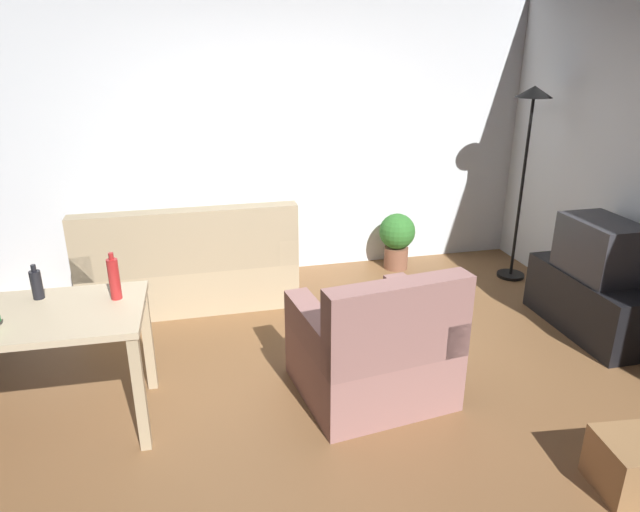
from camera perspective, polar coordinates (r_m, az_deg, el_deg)
ground_plane at (r=3.92m, az=0.27°, el=-13.15°), size 5.20×4.40×0.02m
wall_rear at (r=5.47m, az=-5.24°, el=12.08°), size 5.20×0.10×2.70m
couch at (r=5.10m, az=-12.89°, el=-1.22°), size 1.80×0.84×0.92m
tv_stand at (r=4.98m, az=25.50°, el=-4.24°), size 0.44×1.10×0.48m
tv at (r=4.82m, az=26.38°, el=0.72°), size 0.41×0.60×0.44m
torchiere_lamp at (r=5.53m, az=20.30°, el=11.66°), size 0.32×0.32×1.81m
desk at (r=3.60m, az=-26.70°, el=-6.76°), size 1.22×0.73×0.76m
potted_plant at (r=5.74m, az=7.75°, el=1.90°), size 0.36×0.36×0.57m
armchair at (r=3.69m, az=5.52°, el=-9.56°), size 1.00×0.95×0.92m
bottle_dark at (r=3.71m, az=-26.62°, el=-2.55°), size 0.06×0.06×0.21m
bottle_red at (r=3.51m, az=-20.00°, el=-2.13°), size 0.06×0.06×0.29m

